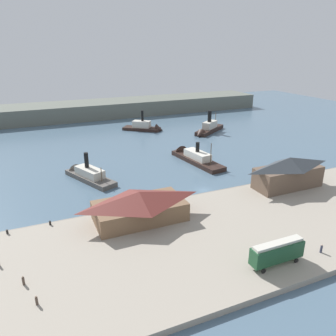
{
  "coord_description": "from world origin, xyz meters",
  "views": [
    {
      "loc": [
        -41.71,
        -71.3,
        37.21
      ],
      "look_at": [
        -4.22,
        14.89,
        2.0
      ],
      "focal_mm": 35.29,
      "sensor_mm": 36.0,
      "label": 1
    }
  ],
  "objects": [
    {
      "name": "pedestrian_walking_east",
      "position": [
        4.78,
        -35.24,
        1.97
      ],
      "size": [
        0.42,
        0.42,
        1.69
      ],
      "color": "#33384C",
      "rests_on": "quay_promenade"
    },
    {
      "name": "ferry_moored_east",
      "position": [
        -27.9,
        21.6,
        1.37
      ],
      "size": [
        12.72,
        21.02,
        9.78
      ],
      "color": "#514C47",
      "rests_on": "ground"
    },
    {
      "name": "ferry_moored_west",
      "position": [
        32.26,
        54.11,
        1.78
      ],
      "size": [
        20.76,
        16.35,
        11.1
      ],
      "color": "black",
      "rests_on": "ground"
    },
    {
      "name": "ground_plane",
      "position": [
        0.0,
        0.0,
        0.0
      ],
      "size": [
        320.0,
        320.0,
        0.0
      ],
      "primitive_type": "plane",
      "color": "slate"
    },
    {
      "name": "pedestrian_standing_center",
      "position": [
        -44.08,
        -28.21,
        1.93
      ],
      "size": [
        0.39,
        0.39,
        1.59
      ],
      "color": "#4C3D33",
      "rests_on": "quay_promenade"
    },
    {
      "name": "far_headland",
      "position": [
        0.0,
        110.0,
        4.0
      ],
      "size": [
        180.0,
        24.0,
        8.0
      ],
      "primitive_type": "cube",
      "color": "#60665B",
      "rests_on": "ground"
    },
    {
      "name": "seawall_edge",
      "position": [
        0.0,
        -3.6,
        0.5
      ],
      "size": [
        110.0,
        0.8,
        1.0
      ],
      "primitive_type": "cube",
      "color": "gray",
      "rests_on": "ground"
    },
    {
      "name": "ferry_departing_north",
      "position": [
        8.56,
        69.39,
        1.43
      ],
      "size": [
        17.99,
        15.81,
        11.08
      ],
      "color": "black",
      "rests_on": "ground"
    },
    {
      "name": "mooring_post_center_west",
      "position": [
        -40.18,
        -4.8,
        1.65
      ],
      "size": [
        0.44,
        0.44,
        0.9
      ],
      "primitive_type": "cylinder",
      "color": "black",
      "rests_on": "quay_promenade"
    },
    {
      "name": "ferry_shed_central_terminal",
      "position": [
        -21.82,
        -10.13,
        4.55
      ],
      "size": [
        19.78,
        10.58,
        6.59
      ],
      "color": "brown",
      "rests_on": "quay_promenade"
    },
    {
      "name": "ferry_shed_east_terminal",
      "position": [
        20.15,
        -9.25,
        5.46
      ],
      "size": [
        18.73,
        7.45,
        8.4
      ],
      "color": "brown",
      "rests_on": "quay_promenade"
    },
    {
      "name": "ferry_approaching_west",
      "position": [
        8.63,
        23.92,
        1.25
      ],
      "size": [
        8.99,
        25.87,
        10.31
      ],
      "color": "black",
      "rests_on": "ground"
    },
    {
      "name": "mooring_post_east",
      "position": [
        -48.49,
        -5.03,
        1.65
      ],
      "size": [
        0.44,
        0.44,
        0.9
      ],
      "primitive_type": "cylinder",
      "color": "black",
      "rests_on": "quay_promenade"
    },
    {
      "name": "street_tram",
      "position": [
        -5.26,
        -34.66,
        3.79
      ],
      "size": [
        10.13,
        2.47,
        4.46
      ],
      "color": "#1E4C2D",
      "rests_on": "quay_promenade"
    },
    {
      "name": "pedestrian_near_cart",
      "position": [
        -45.77,
        -22.75,
        1.95
      ],
      "size": [
        0.4,
        0.4,
        1.63
      ],
      "color": "#4C3D33",
      "rests_on": "quay_promenade"
    },
    {
      "name": "quay_promenade",
      "position": [
        0.0,
        -22.0,
        0.6
      ],
      "size": [
        110.0,
        36.0,
        1.2
      ],
      "primitive_type": "cube",
      "color": "#9E9384",
      "rests_on": "ground"
    }
  ]
}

